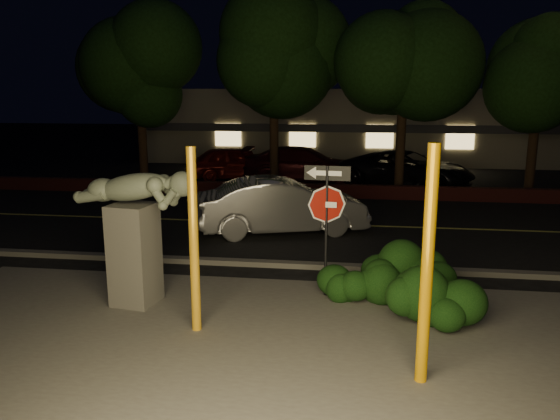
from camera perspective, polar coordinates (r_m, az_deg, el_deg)
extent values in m
plane|color=black|center=(19.14, 5.38, 0.57)|extent=(90.00, 90.00, 0.00)
cube|color=#4C4944|center=(8.67, 1.94, -14.13)|extent=(14.00, 6.00, 0.02)
cube|color=black|center=(16.21, 4.90, -1.54)|extent=(80.00, 8.00, 0.01)
cube|color=#B3B047|center=(16.21, 4.90, -1.50)|extent=(80.00, 0.12, 0.00)
cube|color=#4C4944|center=(12.26, 3.86, -5.84)|extent=(80.00, 0.25, 0.12)
cube|color=#4B1918|center=(20.37, 5.57, 2.00)|extent=(40.00, 0.35, 0.50)
cube|color=black|center=(26.03, 6.09, 3.68)|extent=(40.00, 12.00, 0.01)
cube|color=gray|center=(33.79, 6.64, 9.03)|extent=(22.00, 10.00, 4.00)
cube|color=#333338|center=(28.70, 6.38, 8.48)|extent=(22.00, 0.20, 0.40)
cube|color=#FFD87F|center=(29.56, -5.45, 7.83)|extent=(1.40, 0.08, 1.20)
cube|color=#FFD87F|center=(28.90, 2.36, 7.77)|extent=(1.40, 0.08, 1.20)
cube|color=#FFD87F|center=(28.79, 10.38, 7.57)|extent=(1.40, 0.08, 1.20)
cube|color=#FFD87F|center=(29.24, 18.30, 7.22)|extent=(1.40, 0.08, 1.20)
cylinder|color=black|center=(23.52, -14.18, 7.05)|extent=(0.36, 0.36, 3.75)
ellipsoid|color=black|center=(23.48, -14.64, 15.55)|extent=(4.60, 4.60, 4.14)
cylinder|color=black|center=(22.24, -0.63, 7.79)|extent=(0.36, 0.36, 4.25)
ellipsoid|color=black|center=(22.28, -0.65, 17.96)|extent=(5.20, 5.20, 4.68)
cylinder|color=black|center=(21.68, 12.50, 7.05)|extent=(0.36, 0.36, 4.00)
ellipsoid|color=black|center=(21.67, 12.97, 16.78)|extent=(4.80, 4.80, 4.32)
cylinder|color=black|center=(23.11, 24.92, 6.39)|extent=(0.36, 0.36, 3.90)
ellipsoid|color=black|center=(23.08, 25.73, 15.02)|extent=(4.40, 4.40, 3.96)
cylinder|color=yellow|center=(8.82, -8.99, -3.28)|extent=(0.15, 0.15, 3.04)
cylinder|color=orange|center=(7.38, 15.12, -5.86)|extent=(0.16, 0.16, 3.25)
cylinder|color=black|center=(10.32, 4.84, -2.36)|extent=(0.05, 0.05, 2.53)
cube|color=white|center=(10.20, 4.90, 0.59)|extent=(0.38, 0.06, 0.11)
cube|color=black|center=(10.09, 4.96, 3.86)|extent=(0.86, 0.10, 0.27)
cube|color=white|center=(10.09, 4.96, 3.86)|extent=(0.54, 0.07, 0.11)
cube|color=#4C4944|center=(10.35, -14.95, -4.54)|extent=(0.84, 0.84, 1.89)
sphere|color=slate|center=(9.54, -10.14, 2.70)|extent=(0.44, 0.44, 0.44)
ellipsoid|color=black|center=(10.45, 8.80, -7.03)|extent=(1.82, 1.14, 0.88)
ellipsoid|color=black|center=(10.79, 13.54, -5.85)|extent=(1.84, 1.12, 1.14)
ellipsoid|color=black|center=(9.55, 15.75, -8.81)|extent=(1.48, 0.95, 1.01)
imported|color=#A3A2A7|center=(15.10, 0.22, 0.44)|extent=(4.94, 2.99, 1.54)
imported|color=maroon|center=(24.49, -4.71, 4.94)|extent=(4.76, 3.13, 1.51)
imported|color=#3D0E14|center=(23.79, 2.50, 4.77)|extent=(5.34, 2.36, 1.52)
imported|color=black|center=(23.02, 13.06, 4.18)|extent=(5.91, 4.36, 1.49)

